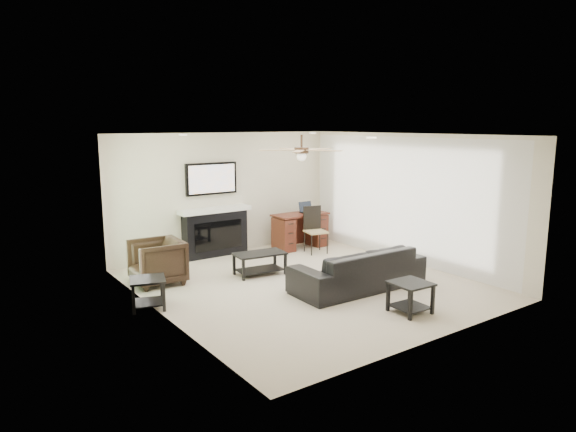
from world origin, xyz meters
The scene contains 10 objects.
room_shell centered at (0.19, 0.08, 1.68)m, with size 5.50×5.54×2.52m.
sofa centered at (0.59, -0.67, 0.33)m, with size 2.29×0.90×0.67m, color black.
armchair centered at (-2.01, 1.48, 0.38)m, with size 0.81×0.84×0.76m, color black.
coffee_table centered at (-0.31, 0.93, 0.20)m, with size 0.90×0.50×0.40m, color black.
end_table_near centered at (0.44, -1.92, 0.23)m, with size 0.52×0.52×0.45m, color black.
end_table_left centered at (-2.56, 0.43, 0.23)m, with size 0.50×0.50×0.45m, color black.
fireplace_unit centered at (-0.33, 2.58, 0.95)m, with size 1.52×0.34×1.91m, color black.
desk centered at (1.50, 2.13, 0.38)m, with size 1.22×0.56×0.76m, color #441611.
desk_chair centered at (1.50, 1.58, 0.48)m, with size 0.42×0.44×0.97m, color black.
laptop centered at (1.70, 2.11, 0.88)m, with size 0.33×0.24×0.23m, color black.
Camera 1 is at (-5.04, -6.64, 2.68)m, focal length 32.00 mm.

